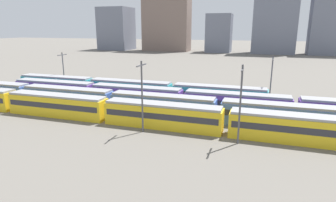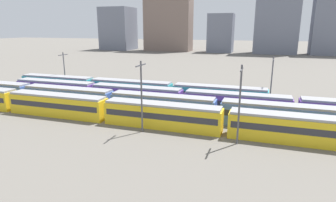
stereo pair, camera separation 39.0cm
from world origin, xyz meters
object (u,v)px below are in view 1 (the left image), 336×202
(catenary_pole_1, at_px, (63,69))
(catenary_pole_3, at_px, (271,78))
(train_track_1, at_px, (219,110))
(train_track_0, at_px, (226,121))
(catenary_pole_2, at_px, (240,101))
(catenary_pole_0, at_px, (142,94))
(train_track_2, at_px, (295,108))
(train_track_3, at_px, (130,89))

(catenary_pole_1, bearing_deg, catenary_pole_3, 0.28)
(train_track_1, xyz_separation_m, catenary_pole_1, (-39.24, 13.27, 3.09))
(train_track_0, xyz_separation_m, catenary_pole_2, (1.92, -2.94, 3.80))
(train_track_1, xyz_separation_m, catenary_pole_0, (-9.71, -7.95, 3.78))
(train_track_0, height_order, catenary_pole_0, catenary_pole_0)
(train_track_1, relative_size, catenary_pole_2, 10.91)
(train_track_2, height_order, catenary_pole_0, catenary_pole_0)
(train_track_2, height_order, catenary_pole_3, catenary_pole_3)
(catenary_pole_1, bearing_deg, train_track_0, -24.23)
(train_track_0, xyz_separation_m, train_track_2, (9.95, 10.40, 0.00))
(train_track_3, xyz_separation_m, catenary_pole_1, (-18.92, 2.87, 3.09))
(train_track_0, relative_size, catenary_pole_1, 12.60)
(train_track_3, bearing_deg, catenary_pole_1, 171.36)
(train_track_1, xyz_separation_m, train_track_3, (-20.32, 10.40, -0.00))
(catenary_pole_1, bearing_deg, train_track_3, -8.64)
(train_track_0, relative_size, catenary_pole_3, 11.91)
(train_track_2, bearing_deg, catenary_pole_0, -148.52)
(train_track_0, bearing_deg, catenary_pole_2, -56.81)
(train_track_0, height_order, catenary_pole_3, catenary_pole_3)
(train_track_1, bearing_deg, catenary_pole_3, 59.53)
(train_track_2, height_order, catenary_pole_1, catenary_pole_1)
(train_track_0, xyz_separation_m, catenary_pole_0, (-11.52, -2.75, 3.78))
(train_track_0, distance_m, train_track_2, 14.40)
(catenary_pole_3, bearing_deg, train_track_2, -65.29)
(train_track_3, height_order, catenary_pole_1, catenary_pole_1)
(train_track_1, height_order, catenary_pole_3, catenary_pole_3)
(train_track_2, xyz_separation_m, catenary_pole_1, (-51.01, 8.07, 3.09))
(train_track_3, height_order, catenary_pole_3, catenary_pole_3)
(train_track_0, relative_size, train_track_2, 1.00)
(train_track_1, xyz_separation_m, catenary_pole_2, (3.73, -8.14, 3.80))
(train_track_1, distance_m, catenary_pole_0, 13.10)
(train_track_1, relative_size, train_track_2, 1.00)
(catenary_pole_2, bearing_deg, train_track_1, 114.63)
(train_track_0, xyz_separation_m, catenary_pole_1, (-41.05, 18.47, 3.09))
(train_track_2, distance_m, catenary_pole_1, 51.73)
(train_track_1, bearing_deg, train_track_3, 152.90)
(train_track_2, bearing_deg, catenary_pole_3, 114.71)
(catenary_pole_0, bearing_deg, catenary_pole_2, -0.82)
(catenary_pole_0, xyz_separation_m, catenary_pole_3, (17.65, 21.45, -0.42))
(catenary_pole_0, bearing_deg, train_track_3, 120.04)
(catenary_pole_1, relative_size, catenary_pole_3, 0.95)
(catenary_pole_0, bearing_deg, catenary_pole_3, 50.54)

